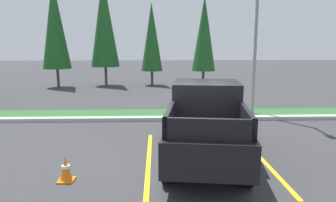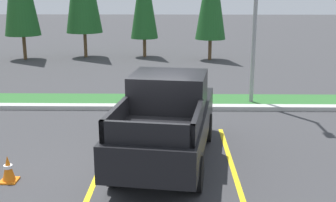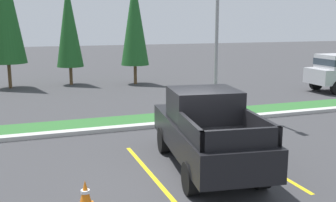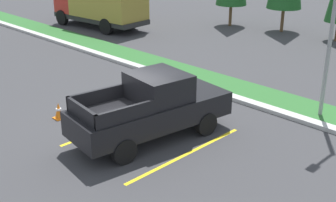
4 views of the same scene
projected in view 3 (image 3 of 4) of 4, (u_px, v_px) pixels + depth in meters
The scene contains 11 objects.
ground_plane at pixel (187, 177), 10.23m from camera, with size 120.00×120.00×0.00m, color #38383A.
parking_line_near at pixel (151, 175), 10.35m from camera, with size 0.12×4.80×0.01m, color yellow.
parking_line_far at pixel (256, 161), 11.39m from camera, with size 0.12×4.80×0.01m, color yellow.
curb_strip at pixel (135, 127), 14.83m from camera, with size 56.00×0.40×0.15m, color #B2B2AD.
grass_median at pixel (128, 121), 15.86m from camera, with size 56.00×1.80×0.06m, color #2D662D.
pickup_truck_main at pixel (206, 130), 10.72m from camera, with size 2.60×5.44×2.10m.
street_light at pixel (219, 19), 16.00m from camera, with size 0.24×1.49×6.83m.
cypress_tree_left_inner at pixel (4, 4), 23.14m from camera, with size 2.15×2.15×8.26m.
cypress_tree_center at pixel (69, 25), 24.68m from camera, with size 1.64×1.64×6.32m.
cypress_tree_right_inner at pixel (134, 20), 24.96m from camera, with size 1.75×1.75×6.74m.
traffic_cone at pixel (85, 194), 8.51m from camera, with size 0.36×0.36×0.60m.
Camera 3 is at (-3.74, -8.93, 3.85)m, focal length 43.16 mm.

